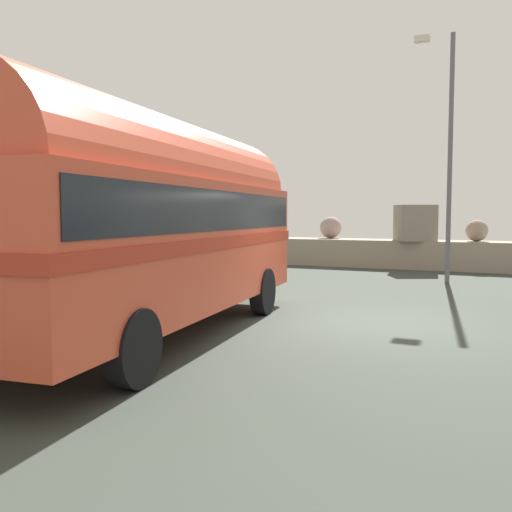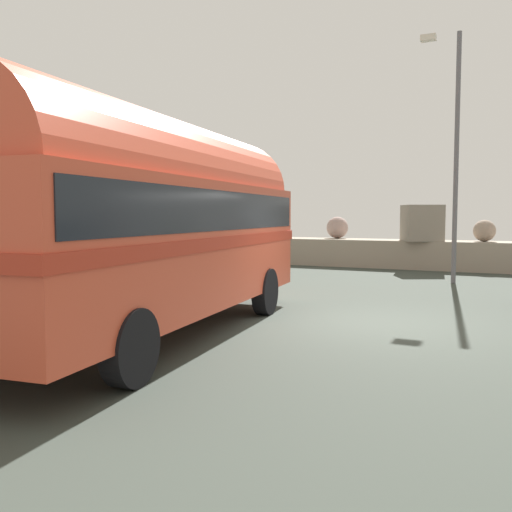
% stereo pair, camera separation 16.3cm
% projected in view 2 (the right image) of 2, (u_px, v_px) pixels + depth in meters
% --- Properties ---
extents(ground, '(32.00, 26.00, 0.02)m').
position_uv_depth(ground, '(367.00, 323.00, 10.74)').
color(ground, '#343B34').
extents(breakwater, '(31.36, 2.38, 2.49)m').
position_uv_depth(breakwater, '(456.00, 250.00, 21.12)').
color(breakwater, gray).
rests_on(breakwater, ground).
extents(vintage_coach, '(3.53, 8.83, 3.70)m').
position_uv_depth(vintage_coach, '(155.00, 217.00, 9.40)').
color(vintage_coach, black).
rests_on(vintage_coach, ground).
extents(lamp_post, '(1.16, 0.30, 7.45)m').
position_uv_depth(lamp_post, '(453.00, 146.00, 16.71)').
color(lamp_post, '#5B5B60').
rests_on(lamp_post, ground).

